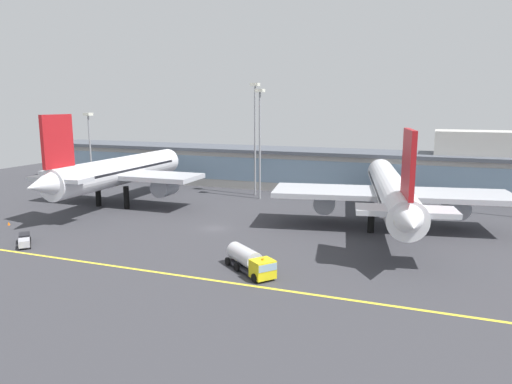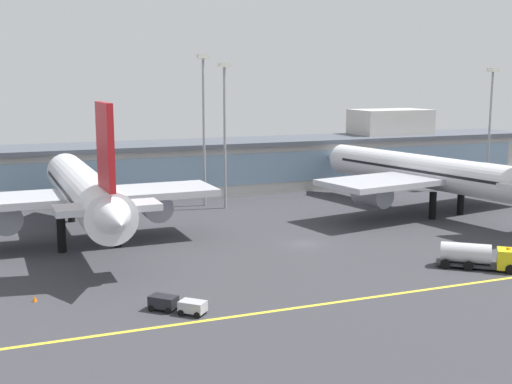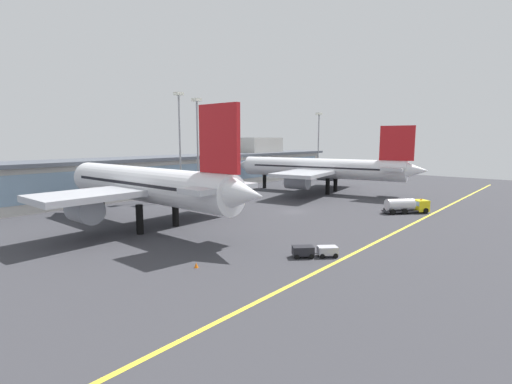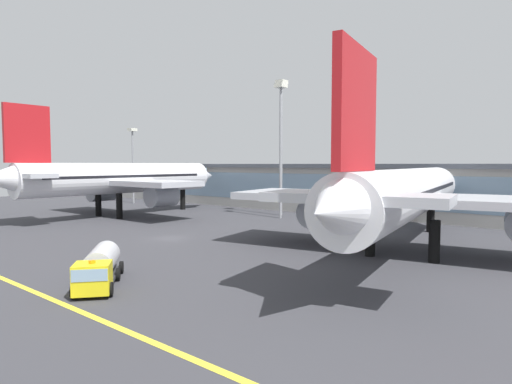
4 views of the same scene
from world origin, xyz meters
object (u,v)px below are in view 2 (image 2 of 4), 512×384
baggage_tug_near (177,304)px  safety_cone (35,299)px  airliner_near_left (84,192)px  apron_light_mast_west (491,111)px  apron_light_mast_centre (204,109)px  airliner_near_right (433,174)px  fuel_tanker_truck (480,256)px  apron_light_mast_far_east (225,115)px

baggage_tug_near → safety_cone: size_ratio=8.58×
airliner_near_left → apron_light_mast_west: bearing=-79.4°
safety_cone → airliner_near_left: bearing=69.9°
apron_light_mast_centre → safety_cone: (-30.43, -41.42, -16.22)m
airliner_near_right → airliner_near_left: bearing=79.5°
apron_light_mast_west → baggage_tug_near: bearing=-148.8°
apron_light_mast_centre → fuel_tanker_truck: bearing=-69.8°
airliner_near_right → safety_cone: bearing=98.4°
fuel_tanker_truck → apron_light_mast_centre: apron_light_mast_centre is taller
apron_light_mast_far_east → apron_light_mast_west: bearing=-0.2°
apron_light_mast_centre → safety_cone: 53.90m
airliner_near_right → apron_light_mast_centre: (-32.08, 20.06, 10.01)m
safety_cone → airliner_near_right: bearing=18.9°
apron_light_mast_far_east → baggage_tug_near: bearing=-114.3°
apron_light_mast_far_east → apron_light_mast_centre: bearing=124.8°
fuel_tanker_truck → apron_light_mast_centre: 53.80m
apron_light_mast_west → safety_cone: (-87.69, -37.62, -15.13)m
airliner_near_right → apron_light_mast_far_east: 35.10m
apron_light_mast_west → apron_light_mast_centre: 57.39m
airliner_near_left → safety_cone: bearing=159.1°
airliner_near_left → apron_light_mast_centre: bearing=-49.3°
apron_light_mast_far_east → safety_cone: apron_light_mast_far_east is taller
airliner_near_left → apron_light_mast_centre: (22.61, 20.02, 9.50)m
airliner_near_left → apron_light_mast_far_east: size_ratio=2.02×
airliner_near_left → airliner_near_right: airliner_near_left is taller
airliner_near_right → apron_light_mast_west: bearing=-67.6°
airliner_near_left → airliner_near_right: 54.69m
airliner_near_left → safety_cone: (-7.82, -21.40, -6.72)m
airliner_near_right → apron_light_mast_far_east: (-29.59, 16.47, 9.22)m
safety_cone → apron_light_mast_west: bearing=23.2°
airliner_near_left → fuel_tanker_truck: (40.48, -28.45, -5.51)m
apron_light_mast_centre → baggage_tug_near: bearing=-110.3°
baggage_tug_near → safety_cone: (-12.16, 8.09, -0.50)m
fuel_tanker_truck → apron_light_mast_centre: size_ratio=0.33×
airliner_near_right → apron_light_mast_west: (25.18, 16.25, 8.93)m
apron_light_mast_west → apron_light_mast_far_east: apron_light_mast_far_east is taller
baggage_tug_near → apron_light_mast_far_east: apron_light_mast_far_east is taller
fuel_tanker_truck → safety_cone: 48.83m
fuel_tanker_truck → apron_light_mast_west: (39.39, 44.67, 13.92)m
airliner_near_left → apron_light_mast_west: 81.93m
apron_light_mast_far_east → airliner_near_right: bearing=-29.1°
airliner_near_left → fuel_tanker_truck: airliner_near_left is taller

